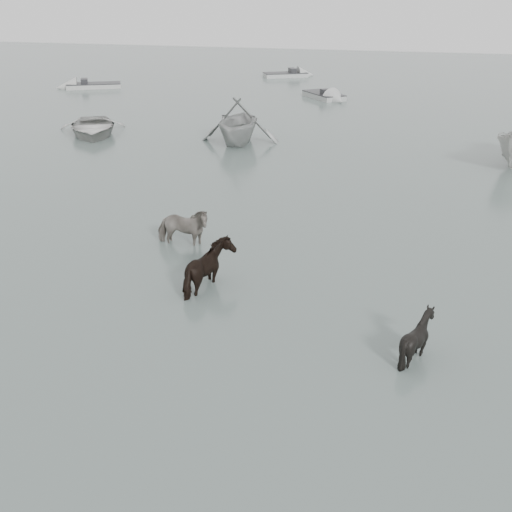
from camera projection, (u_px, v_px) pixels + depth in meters
The scene contains 9 objects.
ground at pixel (279, 306), 16.46m from camera, with size 140.00×140.00×0.00m, color #4A5853.
pony_pinto at pixel (182, 223), 19.98m from camera, with size 0.82×1.81×1.52m, color black.
pony_dark at pixel (210, 260), 17.12m from camera, with size 1.61×1.38×1.63m, color black.
pony_black at pixel (418, 331), 13.96m from camera, with size 1.05×1.18×1.30m, color black.
rowboat_lead at pixel (92, 125), 35.02m from camera, with size 3.61×5.06×1.05m, color #A6A6A2.
rowboat_trail at pixel (239, 119), 32.90m from camera, with size 4.11×4.76×2.51m, color #9C9F9C.
skiff_outer at pixel (94, 83), 50.89m from camera, with size 5.83×1.60×0.75m, color #ACACA8, non-canonical shape.
skiff_mid at pixel (324, 93), 46.34m from camera, with size 5.09×1.60×0.75m, color #A1A4A2, non-canonical shape.
skiff_far at pixel (285, 73), 56.99m from camera, with size 5.26×1.60×0.75m, color #ACAEAC, non-canonical shape.
Camera 1 is at (3.25, -14.30, 7.61)m, focal length 45.00 mm.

